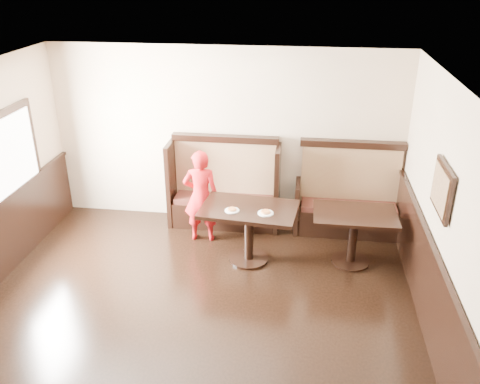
% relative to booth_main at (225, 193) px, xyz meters
% --- Properties ---
extents(ground, '(7.00, 7.00, 0.00)m').
position_rel_booth_main_xyz_m(ground, '(0.00, -3.30, -0.53)').
color(ground, black).
rests_on(ground, ground).
extents(room_shell, '(7.00, 7.00, 7.00)m').
position_rel_booth_main_xyz_m(room_shell, '(-0.30, -3.01, 0.14)').
color(room_shell, '#C8B291').
rests_on(room_shell, ground).
extents(booth_main, '(1.75, 0.72, 1.45)m').
position_rel_booth_main_xyz_m(booth_main, '(0.00, 0.00, 0.00)').
color(booth_main, black).
rests_on(booth_main, ground).
extents(booth_neighbor, '(1.65, 0.72, 1.45)m').
position_rel_booth_main_xyz_m(booth_neighbor, '(1.95, -0.00, -0.05)').
color(booth_neighbor, black).
rests_on(booth_neighbor, ground).
extents(table_main, '(1.38, 0.94, 0.83)m').
position_rel_booth_main_xyz_m(table_main, '(0.52, -1.08, 0.11)').
color(table_main, black).
rests_on(table_main, ground).
extents(table_neighbor, '(1.13, 0.75, 0.79)m').
position_rel_booth_main_xyz_m(table_neighbor, '(1.96, -0.96, 0.06)').
color(table_neighbor, black).
rests_on(table_neighbor, ground).
extents(child, '(0.55, 0.39, 1.44)m').
position_rel_booth_main_xyz_m(child, '(-0.26, -0.57, 0.19)').
color(child, red).
rests_on(child, ground).
extents(pizza_plate_left, '(0.20, 0.20, 0.04)m').
position_rel_booth_main_xyz_m(pizza_plate_left, '(0.30, -1.20, 0.32)').
color(pizza_plate_left, white).
rests_on(pizza_plate_left, table_main).
extents(pizza_plate_right, '(0.22, 0.22, 0.04)m').
position_rel_booth_main_xyz_m(pizza_plate_right, '(0.76, -1.22, 0.32)').
color(pizza_plate_right, white).
rests_on(pizza_plate_right, table_main).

